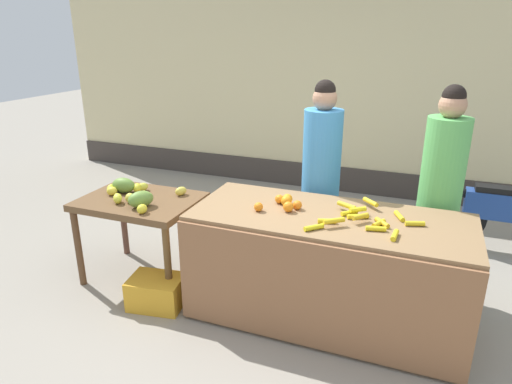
# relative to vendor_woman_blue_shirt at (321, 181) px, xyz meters

# --- Properties ---
(ground_plane) EXTENTS (24.00, 24.00, 0.00)m
(ground_plane) POSITION_rel_vendor_woman_blue_shirt_xyz_m (-0.15, -0.68, -0.91)
(ground_plane) COLOR gray
(market_wall_back) EXTENTS (9.23, 0.23, 3.06)m
(market_wall_back) POSITION_rel_vendor_woman_blue_shirt_xyz_m (-0.15, 2.49, 0.58)
(market_wall_back) COLOR beige
(market_wall_back) RESTS_ON ground
(fruit_stall_counter) EXTENTS (2.10, 0.90, 0.89)m
(fruit_stall_counter) POSITION_rel_vendor_woman_blue_shirt_xyz_m (0.24, -0.70, -0.47)
(fruit_stall_counter) COLOR olive
(fruit_stall_counter) RESTS_ON ground
(side_table_wooden) EXTENTS (1.03, 0.75, 0.79)m
(side_table_wooden) POSITION_rel_vendor_woman_blue_shirt_xyz_m (-1.47, -0.68, -0.23)
(side_table_wooden) COLOR brown
(side_table_wooden) RESTS_ON ground
(banana_bunch_pile) EXTENTS (0.79, 0.69, 0.07)m
(banana_bunch_pile) POSITION_rel_vendor_woman_blue_shirt_xyz_m (0.49, -0.72, 0.00)
(banana_bunch_pile) COLOR gold
(banana_bunch_pile) RESTS_ON fruit_stall_counter
(orange_pile) EXTENTS (0.34, 0.31, 0.08)m
(orange_pile) POSITION_rel_vendor_woman_blue_shirt_xyz_m (-0.14, -0.66, 0.01)
(orange_pile) COLOR orange
(orange_pile) RESTS_ON fruit_stall_counter
(mango_papaya_pile) EXTENTS (0.72, 0.61, 0.14)m
(mango_papaya_pile) POSITION_rel_vendor_woman_blue_shirt_xyz_m (-1.52, -0.71, -0.07)
(mango_papaya_pile) COLOR #DFCA48
(mango_papaya_pile) RESTS_ON side_table_wooden
(vendor_woman_blue_shirt) EXTENTS (0.34, 0.34, 1.81)m
(vendor_woman_blue_shirt) POSITION_rel_vendor_woman_blue_shirt_xyz_m (0.00, 0.00, 0.00)
(vendor_woman_blue_shirt) COLOR #33333D
(vendor_woman_blue_shirt) RESTS_ON ground
(vendor_woman_green_shirt) EXTENTS (0.34, 0.34, 1.82)m
(vendor_woman_green_shirt) POSITION_rel_vendor_woman_blue_shirt_xyz_m (1.00, -0.02, 0.00)
(vendor_woman_green_shirt) COLOR #33333D
(vendor_woman_green_shirt) RESTS_ON ground
(parked_motorcycle) EXTENTS (1.60, 0.18, 0.88)m
(parked_motorcycle) POSITION_rel_vendor_woman_blue_shirt_xyz_m (1.69, 1.10, -0.51)
(parked_motorcycle) COLOR black
(parked_motorcycle) RESTS_ON ground
(produce_crate) EXTENTS (0.49, 0.39, 0.26)m
(produce_crate) POSITION_rel_vendor_woman_blue_shirt_xyz_m (-1.11, -1.06, -0.78)
(produce_crate) COLOR gold
(produce_crate) RESTS_ON ground
(produce_sack) EXTENTS (0.46, 0.43, 0.59)m
(produce_sack) POSITION_rel_vendor_woman_blue_shirt_xyz_m (-0.71, 0.04, -0.62)
(produce_sack) COLOR tan
(produce_sack) RESTS_ON ground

